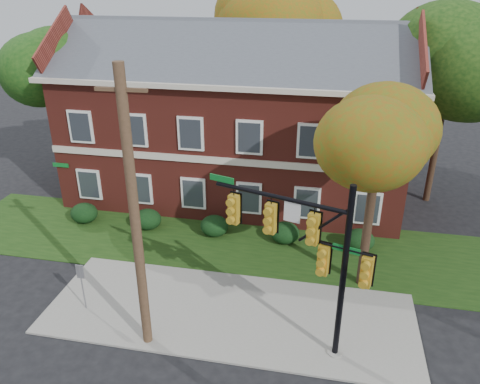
% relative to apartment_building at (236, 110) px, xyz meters
% --- Properties ---
extents(ground, '(120.00, 120.00, 0.00)m').
position_rel_apartment_building_xyz_m(ground, '(2.00, -11.95, -4.99)').
color(ground, black).
rests_on(ground, ground).
extents(sidewalk, '(14.00, 5.00, 0.08)m').
position_rel_apartment_building_xyz_m(sidewalk, '(2.00, -10.95, -4.95)').
color(sidewalk, gray).
rests_on(sidewalk, ground).
extents(grass_strip, '(30.00, 6.00, 0.04)m').
position_rel_apartment_building_xyz_m(grass_strip, '(2.00, -5.95, -4.97)').
color(grass_strip, '#193811').
rests_on(grass_strip, ground).
extents(apartment_building, '(18.80, 8.80, 9.74)m').
position_rel_apartment_building_xyz_m(apartment_building, '(0.00, 0.00, 0.00)').
color(apartment_building, maroon).
rests_on(apartment_building, ground).
extents(hedge_far_left, '(1.40, 1.26, 1.05)m').
position_rel_apartment_building_xyz_m(hedge_far_left, '(-7.00, -5.25, -4.46)').
color(hedge_far_left, black).
rests_on(hedge_far_left, ground).
extents(hedge_left, '(1.40, 1.26, 1.05)m').
position_rel_apartment_building_xyz_m(hedge_left, '(-3.50, -5.25, -4.46)').
color(hedge_left, black).
rests_on(hedge_left, ground).
extents(hedge_center, '(1.40, 1.26, 1.05)m').
position_rel_apartment_building_xyz_m(hedge_center, '(0.00, -5.25, -4.46)').
color(hedge_center, black).
rests_on(hedge_center, ground).
extents(hedge_right, '(1.40, 1.26, 1.05)m').
position_rel_apartment_building_xyz_m(hedge_right, '(3.50, -5.25, -4.46)').
color(hedge_right, black).
rests_on(hedge_right, ground).
extents(hedge_far_right, '(1.40, 1.26, 1.05)m').
position_rel_apartment_building_xyz_m(hedge_far_right, '(7.00, -5.25, -4.46)').
color(hedge_far_right, black).
rests_on(hedge_far_right, ground).
extents(tree_near_right, '(4.50, 4.25, 8.58)m').
position_rel_apartment_building_xyz_m(tree_near_right, '(7.22, -8.09, 1.68)').
color(tree_near_right, black).
rests_on(tree_near_right, ground).
extents(tree_left_rear, '(5.40, 5.10, 8.88)m').
position_rel_apartment_building_xyz_m(tree_left_rear, '(-9.73, -1.12, 1.69)').
color(tree_left_rear, black).
rests_on(tree_left_rear, ground).
extents(tree_right_rear, '(6.30, 5.95, 10.62)m').
position_rel_apartment_building_xyz_m(tree_right_rear, '(11.31, 0.86, 3.13)').
color(tree_right_rear, black).
rests_on(tree_right_rear, ground).
extents(tree_far_rear, '(6.84, 6.46, 11.52)m').
position_rel_apartment_building_xyz_m(tree_far_rear, '(1.34, 7.84, 3.86)').
color(tree_far_rear, black).
rests_on(tree_far_rear, ground).
extents(traffic_signal, '(5.50, 1.84, 6.38)m').
position_rel_apartment_building_xyz_m(traffic_signal, '(4.91, -11.98, -1.03)').
color(traffic_signal, gray).
rests_on(traffic_signal, ground).
extents(utility_pole, '(1.51, 0.34, 9.71)m').
position_rel_apartment_building_xyz_m(utility_pole, '(-0.50, -12.95, -0.06)').
color(utility_pole, '#463320').
rests_on(utility_pole, ground).
extents(sign_post, '(0.30, 0.06, 2.05)m').
position_rel_apartment_building_xyz_m(sign_post, '(-3.50, -11.77, -3.60)').
color(sign_post, slate).
rests_on(sign_post, ground).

